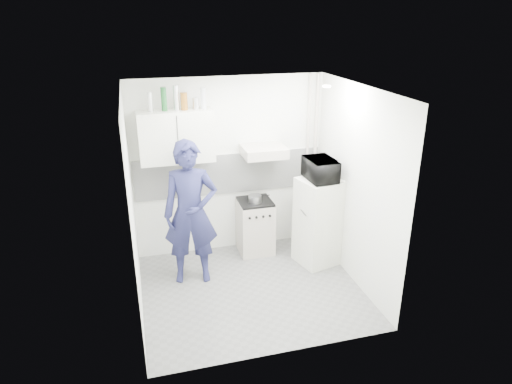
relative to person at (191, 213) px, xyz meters
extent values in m
plane|color=slate|center=(0.69, -0.48, -0.97)|extent=(2.80, 2.80, 0.00)
plane|color=white|center=(0.69, -0.48, 1.63)|extent=(2.80, 2.80, 0.00)
plane|color=white|center=(0.69, 0.77, 0.33)|extent=(2.80, 0.00, 2.80)
plane|color=white|center=(-0.71, -0.48, 0.33)|extent=(0.00, 2.60, 2.60)
plane|color=white|center=(2.09, -0.48, 0.33)|extent=(0.00, 2.60, 2.60)
imported|color=#1E2048|center=(0.00, 0.00, 0.00)|extent=(0.76, 0.56, 1.94)
cube|color=#BAB0A2|center=(1.01, 0.52, -0.57)|extent=(0.50, 0.50, 0.80)
cube|color=white|center=(1.79, -0.02, -0.34)|extent=(0.64, 0.64, 1.27)
cube|color=black|center=(1.01, 0.52, -0.16)|extent=(0.48, 0.48, 0.03)
cylinder|color=silver|center=(0.99, 0.47, -0.09)|extent=(0.19, 0.19, 0.11)
imported|color=black|center=(1.79, -0.02, 0.45)|extent=(0.55, 0.38, 0.30)
cylinder|color=silver|center=(-0.37, 0.60, 1.36)|extent=(0.06, 0.06, 0.25)
cylinder|color=#144C1E|center=(-0.19, 0.60, 1.38)|extent=(0.07, 0.07, 0.31)
cylinder|color=silver|center=(-0.04, 0.60, 1.39)|extent=(0.07, 0.07, 0.33)
cylinder|color=brown|center=(0.06, 0.60, 1.34)|extent=(0.09, 0.09, 0.23)
cylinder|color=silver|center=(0.21, 0.60, 1.31)|extent=(0.08, 0.08, 0.16)
cylinder|color=#B2B7BC|center=(0.32, 0.60, 1.37)|extent=(0.07, 0.07, 0.28)
cube|color=white|center=(-0.06, 0.60, 0.88)|extent=(1.00, 0.35, 0.70)
cube|color=#BAB0A2|center=(1.14, 0.52, 0.60)|extent=(0.60, 0.50, 0.14)
cube|color=white|center=(0.69, 0.76, 0.23)|extent=(2.74, 0.03, 0.60)
cylinder|color=#BAB0A2|center=(1.99, 0.69, 0.33)|extent=(0.05, 0.05, 2.60)
cylinder|color=#BAB0A2|center=(1.87, 0.69, 0.33)|extent=(0.04, 0.04, 2.60)
cylinder|color=white|center=(1.69, -0.28, 1.60)|extent=(0.10, 0.10, 0.02)
camera|label=1|loc=(-0.60, -5.43, 2.43)|focal=32.00mm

